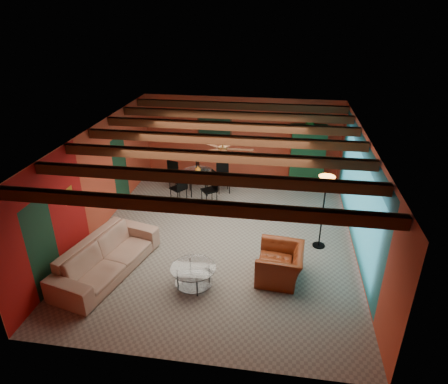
% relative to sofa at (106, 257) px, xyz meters
% --- Properties ---
extents(room, '(6.52, 8.01, 2.71)m').
position_rel_sofa_xyz_m(room, '(2.29, 1.99, 1.97)').
color(room, gray).
rests_on(room, ground).
extents(sofa, '(1.67, 2.86, 0.79)m').
position_rel_sofa_xyz_m(sofa, '(0.00, 0.00, 0.00)').
color(sofa, tan).
rests_on(sofa, ground).
extents(armchair, '(1.04, 1.16, 0.71)m').
position_rel_sofa_xyz_m(armchair, '(3.77, 0.38, -0.04)').
color(armchair, maroon).
rests_on(armchair, ground).
extents(coffee_table, '(1.22, 1.22, 0.48)m').
position_rel_sofa_xyz_m(coffee_table, '(1.99, -0.18, -0.15)').
color(coffee_table, white).
rests_on(coffee_table, ground).
extents(dining_table, '(2.49, 2.49, 1.03)m').
position_rel_sofa_xyz_m(dining_table, '(1.15, 4.21, 0.12)').
color(dining_table, white).
rests_on(dining_table, ground).
extents(armoire, '(1.13, 0.67, 1.87)m').
position_rel_sofa_xyz_m(armoire, '(4.49, 5.58, 0.54)').
color(armoire, maroon).
rests_on(armoire, ground).
extents(floor_lamp, '(0.39, 0.39, 1.88)m').
position_rel_sofa_xyz_m(floor_lamp, '(4.70, 1.76, 0.55)').
color(floor_lamp, black).
rests_on(floor_lamp, ground).
extents(ceiling_fan, '(1.50, 1.50, 0.44)m').
position_rel_sofa_xyz_m(ceiling_fan, '(2.29, 1.88, 1.97)').
color(ceiling_fan, '#472614').
rests_on(ceiling_fan, ceiling).
extents(painting, '(1.05, 0.03, 0.65)m').
position_rel_sofa_xyz_m(painting, '(1.39, 5.84, 1.26)').
color(painting, black).
rests_on(painting, wall_back).
extents(potted_plant, '(0.50, 0.45, 0.50)m').
position_rel_sofa_xyz_m(potted_plant, '(4.49, 5.58, 1.73)').
color(potted_plant, '#26661E').
rests_on(potted_plant, armoire).
extents(vase, '(0.18, 0.18, 0.19)m').
position_rel_sofa_xyz_m(vase, '(1.15, 4.21, 0.73)').
color(vase, orange).
rests_on(vase, dining_table).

